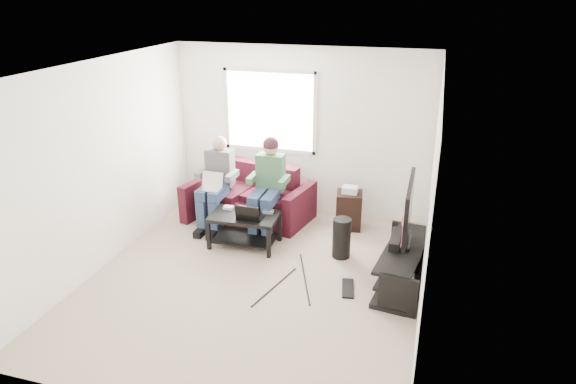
{
  "coord_description": "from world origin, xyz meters",
  "views": [
    {
      "loc": [
        1.95,
        -5.19,
        3.41
      ],
      "look_at": [
        0.27,
        0.6,
        0.97
      ],
      "focal_mm": 32.0,
      "sensor_mm": 36.0,
      "label": 1
    }
  ],
  "objects": [
    {
      "name": "tv_stand",
      "position": [
        1.77,
        0.45,
        0.21
      ],
      "size": [
        0.62,
        1.49,
        0.48
      ],
      "color": "black",
      "rests_on": "floor"
    },
    {
      "name": "wall_left",
      "position": [
        -2.0,
        0.0,
        1.3
      ],
      "size": [
        0.0,
        4.5,
        4.5
      ],
      "primitive_type": "plane",
      "rotation": [
        1.57,
        0.0,
        1.57
      ],
      "color": "white",
      "rests_on": "floor"
    },
    {
      "name": "keyboard_floor",
      "position": [
        1.16,
        0.1,
        0.01
      ],
      "size": [
        0.21,
        0.44,
        0.02
      ],
      "primitive_type": "cube",
      "rotation": [
        0.0,
        0.0,
        0.18
      ],
      "color": "black",
      "rests_on": "floor"
    },
    {
      "name": "sofa",
      "position": [
        -0.67,
        1.67,
        0.31
      ],
      "size": [
        1.97,
        1.14,
        0.84
      ],
      "color": "#40101D",
      "rests_on": "floor"
    },
    {
      "name": "subwoofer",
      "position": [
        0.93,
        0.88,
        0.28
      ],
      "size": [
        0.24,
        0.24,
        0.55
      ],
      "primitive_type": "cylinder",
      "color": "black",
      "rests_on": "floor"
    },
    {
      "name": "tv",
      "position": [
        1.77,
        0.55,
        0.94
      ],
      "size": [
        0.12,
        1.1,
        0.81
      ],
      "color": "black",
      "rests_on": "tv_stand"
    },
    {
      "name": "ceiling",
      "position": [
        0.0,
        0.0,
        2.6
      ],
      "size": [
        4.5,
        4.5,
        0.0
      ],
      "primitive_type": "plane",
      "rotation": [
        3.14,
        0.0,
        0.0
      ],
      "color": "white",
      "rests_on": "wall_back"
    },
    {
      "name": "wall_right",
      "position": [
        2.0,
        0.0,
        1.3
      ],
      "size": [
        0.0,
        4.5,
        4.5
      ],
      "primitive_type": "plane",
      "rotation": [
        1.57,
        0.0,
        -1.57
      ],
      "color": "white",
      "rests_on": "floor"
    },
    {
      "name": "drink_cup",
      "position": [
        1.72,
        1.08,
        0.54
      ],
      "size": [
        0.08,
        0.08,
        0.12
      ],
      "primitive_type": "cylinder",
      "color": "#9E7344",
      "rests_on": "tv_stand"
    },
    {
      "name": "laptop_silver",
      "position": [
        -1.07,
        1.15,
        0.72
      ],
      "size": [
        0.37,
        0.3,
        0.24
      ],
      "primitive_type": null,
      "rotation": [
        0.0,
        0.0,
        -0.3
      ],
      "color": "silver",
      "rests_on": "person_left"
    },
    {
      "name": "person_right",
      "position": [
        -0.27,
        1.38,
        0.8
      ],
      "size": [
        0.4,
        0.71,
        1.39
      ],
      "color": "#31486D",
      "rests_on": "sofa"
    },
    {
      "name": "window",
      "position": [
        -0.5,
        2.23,
        1.6
      ],
      "size": [
        1.48,
        0.04,
        1.28
      ],
      "color": "white",
      "rests_on": "wall_back"
    },
    {
      "name": "end_table",
      "position": [
        0.87,
        1.8,
        0.29
      ],
      "size": [
        0.37,
        0.37,
        0.66
      ],
      "color": "black",
      "rests_on": "floor"
    },
    {
      "name": "controller_c",
      "position": [
        -0.13,
        0.98,
        0.49
      ],
      "size": [
        0.15,
        0.11,
        0.04
      ],
      "primitive_type": "cube",
      "rotation": [
        0.0,
        0.0,
        0.13
      ],
      "color": "gray",
      "rests_on": "coffee_table"
    },
    {
      "name": "person_left",
      "position": [
        -1.07,
        1.36,
        0.74
      ],
      "size": [
        0.4,
        0.7,
        1.35
      ],
      "color": "#31486D",
      "rests_on": "sofa"
    },
    {
      "name": "coffee_table",
      "position": [
        -0.43,
        0.83,
        0.34
      ],
      "size": [
        0.96,
        0.61,
        0.47
      ],
      "color": "black",
      "rests_on": "floor"
    },
    {
      "name": "wall_front",
      "position": [
        0.0,
        -2.25,
        1.3
      ],
      "size": [
        4.5,
        0.0,
        4.5
      ],
      "primitive_type": "plane",
      "rotation": [
        -1.57,
        0.0,
        0.0
      ],
      "color": "white",
      "rests_on": "floor"
    },
    {
      "name": "controller_b",
      "position": [
        -0.53,
        1.01,
        0.49
      ],
      "size": [
        0.15,
        0.1,
        0.04
      ],
      "primitive_type": "cube",
      "rotation": [
        0.0,
        0.0,
        -0.06
      ],
      "color": "black",
      "rests_on": "coffee_table"
    },
    {
      "name": "console_white",
      "position": [
        1.77,
        0.05,
        0.28
      ],
      "size": [
        0.3,
        0.22,
        0.06
      ],
      "primitive_type": "cube",
      "color": "silver",
      "rests_on": "tv_stand"
    },
    {
      "name": "console_black",
      "position": [
        1.77,
        0.4,
        0.29
      ],
      "size": [
        0.38,
        0.3,
        0.07
      ],
      "primitive_type": "cube",
      "color": "black",
      "rests_on": "tv_stand"
    },
    {
      "name": "console_grey",
      "position": [
        1.77,
        0.75,
        0.29
      ],
      "size": [
        0.34,
        0.26,
        0.08
      ],
      "primitive_type": "cube",
      "color": "gray",
      "rests_on": "tv_stand"
    },
    {
      "name": "laptop_black",
      "position": [
        -0.31,
        0.75,
        0.59
      ],
      "size": [
        0.37,
        0.29,
        0.24
      ],
      "primitive_type": null,
      "rotation": [
        0.0,
        0.0,
        0.15
      ],
      "color": "black",
      "rests_on": "coffee_table"
    },
    {
      "name": "wall_back",
      "position": [
        0.0,
        2.25,
        1.3
      ],
      "size": [
        4.5,
        0.0,
        4.5
      ],
      "primitive_type": "plane",
      "rotation": [
        1.57,
        0.0,
        0.0
      ],
      "color": "white",
      "rests_on": "floor"
    },
    {
      "name": "floor",
      "position": [
        0.0,
        0.0,
        0.0
      ],
      "size": [
        4.5,
        4.5,
        0.0
      ],
      "primitive_type": "plane",
      "color": "beige",
      "rests_on": "ground"
    },
    {
      "name": "soundbar",
      "position": [
        1.65,
        0.55,
        0.53
      ],
      "size": [
        0.12,
        0.5,
        0.1
      ],
      "primitive_type": "cube",
      "color": "black",
      "rests_on": "tv_stand"
    },
    {
      "name": "controller_a",
      "position": [
        -0.71,
        0.95,
        0.49
      ],
      "size": [
        0.14,
        0.1,
        0.04
      ],
      "primitive_type": "cube",
      "rotation": [
        0.0,
        0.0,
        -0.04
      ],
      "color": "silver",
      "rests_on": "coffee_table"
    }
  ]
}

